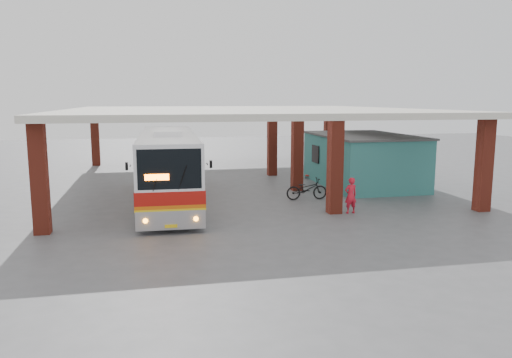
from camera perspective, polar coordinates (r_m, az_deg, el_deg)
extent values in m
plane|color=#515154|center=(25.48, 0.14, -2.73)|extent=(90.00, 90.00, 0.00)
cube|color=maroon|center=(23.13, 9.02, 1.41)|extent=(0.60, 0.60, 4.35)
cube|color=maroon|center=(28.76, 4.73, 2.98)|extent=(0.60, 0.60, 4.35)
cube|color=maroon|center=(34.52, 1.85, 4.02)|extent=(0.60, 0.60, 4.35)
cube|color=maroon|center=(21.03, -23.51, 0.00)|extent=(0.60, 0.60, 4.35)
cube|color=maroon|center=(41.70, -17.91, 4.47)|extent=(0.60, 0.60, 4.35)
cube|color=maroon|center=(25.65, 24.61, 1.44)|extent=(0.60, 0.60, 4.35)
cube|color=maroon|center=(44.21, 8.21, 5.05)|extent=(0.60, 0.60, 4.35)
cube|color=beige|center=(31.42, -1.49, 7.77)|extent=(21.00, 23.00, 0.30)
cube|color=teal|center=(31.34, 12.09, 2.07)|extent=(5.00, 8.00, 3.00)
cube|color=#4A4A4A|center=(31.20, 12.19, 4.90)|extent=(5.20, 8.20, 0.12)
cube|color=#14372F|center=(29.07, 8.73, 0.73)|extent=(0.08, 0.95, 2.10)
cube|color=black|center=(31.77, 6.85, 2.85)|extent=(0.08, 1.20, 1.00)
cube|color=black|center=(31.76, 6.79, 2.84)|extent=(0.04, 1.30, 1.10)
cube|color=white|center=(25.70, -9.99, 1.83)|extent=(3.05, 12.93, 3.00)
cube|color=white|center=(24.48, -10.07, 5.25)|extent=(1.38, 3.25, 0.27)
cube|color=#95949A|center=(19.82, -9.71, -4.56)|extent=(2.71, 0.51, 0.75)
cube|color=#A7110B|center=(25.78, -9.96, 0.53)|extent=(3.09, 12.93, 0.54)
cube|color=#D45E0B|center=(25.83, -9.94, -0.21)|extent=(3.09, 12.93, 0.14)
cube|color=yellow|center=(25.85, -9.93, -0.48)|extent=(3.09, 12.93, 0.11)
cube|color=black|center=(19.29, -9.86, 1.12)|extent=(2.43, 0.17, 1.55)
cube|color=black|center=(26.52, -12.96, 3.12)|extent=(0.33, 9.64, 0.96)
cube|color=black|center=(26.53, -7.13, 3.29)|extent=(0.33, 9.64, 0.96)
cube|color=#FF5905|center=(19.28, -11.27, 0.20)|extent=(0.91, 0.08, 0.24)
sphere|color=orange|center=(19.61, -12.53, -4.70)|extent=(0.19, 0.19, 0.19)
sphere|color=orange|center=(19.62, -6.88, -4.54)|extent=(0.19, 0.19, 0.19)
cube|color=yellow|center=(19.64, -9.68, -5.33)|extent=(0.48, 0.04, 0.13)
cylinder|color=black|center=(21.54, -12.86, -3.71)|extent=(0.37, 1.08, 1.07)
cylinder|color=black|center=(21.56, -6.68, -3.53)|extent=(0.37, 1.08, 1.07)
cylinder|color=black|center=(29.64, -12.22, -0.21)|extent=(0.37, 1.08, 1.07)
cylinder|color=black|center=(29.65, -7.74, -0.08)|extent=(0.37, 1.08, 1.07)
cylinder|color=black|center=(31.02, -12.15, 0.20)|extent=(0.37, 1.08, 1.07)
cylinder|color=black|center=(31.03, -7.87, 0.32)|extent=(0.37, 1.08, 1.07)
imported|color=black|center=(26.30, 5.81, -1.14)|extent=(2.20, 0.84, 1.14)
imported|color=red|center=(23.42, 10.77, -1.86)|extent=(0.66, 0.48, 1.68)
cube|color=#B01A12|center=(33.39, 6.00, 0.41)|extent=(0.50, 0.50, 0.06)
cube|color=#B01A12|center=(33.35, 6.29, 0.83)|extent=(0.18, 0.38, 0.55)
cylinder|color=black|center=(33.26, 5.71, 0.17)|extent=(0.03, 0.03, 0.18)
cylinder|color=black|center=(33.25, 6.25, 0.16)|extent=(0.03, 0.03, 0.18)
cylinder|color=black|center=(33.57, 5.74, 0.26)|extent=(0.03, 0.03, 0.18)
cylinder|color=black|center=(33.56, 6.27, 0.24)|extent=(0.03, 0.03, 0.18)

